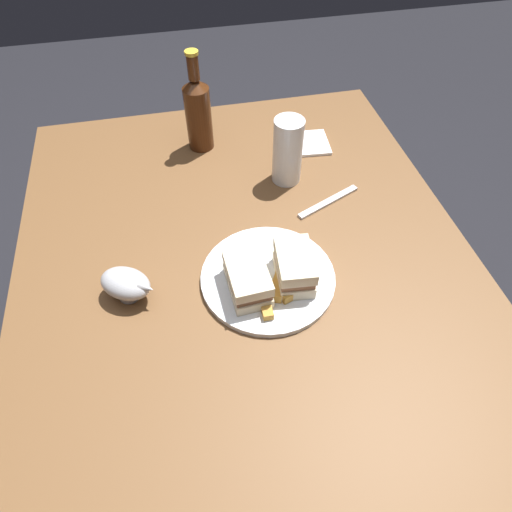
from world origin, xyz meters
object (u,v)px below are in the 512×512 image
at_px(pint_glass, 287,155).
at_px(fork, 328,202).
at_px(cider_bottle, 198,112).
at_px(sandwich_half_left, 248,279).
at_px(gravy_boat, 126,284).
at_px(napkin, 312,143).
at_px(plate, 268,277).
at_px(sandwich_half_right, 294,267).

xyz_separation_m(pint_glass, fork, (-0.11, -0.08, -0.07)).
bearing_deg(cider_bottle, pint_glass, -133.78).
xyz_separation_m(sandwich_half_left, cider_bottle, (0.51, 0.03, 0.06)).
bearing_deg(pint_glass, cider_bottle, 46.22).
bearing_deg(gravy_boat, cider_bottle, -23.96).
height_order(sandwich_half_left, cider_bottle, cider_bottle).
bearing_deg(sandwich_half_left, gravy_boat, 79.99).
bearing_deg(gravy_boat, fork, -69.71).
distance_m(gravy_boat, napkin, 0.66).
height_order(plate, gravy_boat, gravy_boat).
distance_m(plate, fork, 0.28).
distance_m(gravy_boat, fork, 0.51).
height_order(gravy_boat, napkin, gravy_boat).
bearing_deg(gravy_boat, napkin, -50.93).
relative_size(plate, fork, 1.55).
bearing_deg(pint_glass, sandwich_half_right, 167.82).
relative_size(pint_glass, fork, 0.94).
distance_m(sandwich_half_left, cider_bottle, 0.52).
bearing_deg(fork, cider_bottle, -71.00).
distance_m(sandwich_half_right, napkin, 0.48).
height_order(pint_glass, cider_bottle, cider_bottle).
height_order(plate, sandwich_half_left, sandwich_half_left).
relative_size(sandwich_half_right, gravy_boat, 0.94).
bearing_deg(napkin, gravy_boat, 129.07).
xyz_separation_m(sandwich_half_left, napkin, (0.45, -0.27, -0.04)).
relative_size(cider_bottle, napkin, 2.39).
bearing_deg(fork, sandwich_half_left, 18.28).
xyz_separation_m(sandwich_half_right, gravy_boat, (0.04, 0.33, -0.01)).
xyz_separation_m(plate, cider_bottle, (0.49, 0.07, 0.10)).
xyz_separation_m(gravy_boat, napkin, (0.41, -0.51, -0.04)).
relative_size(gravy_boat, fork, 0.70).
distance_m(sandwich_half_left, pint_glass, 0.37).
bearing_deg(sandwich_half_left, cider_bottle, 2.85).
bearing_deg(pint_glass, fork, -144.69).
bearing_deg(gravy_boat, plate, -93.79).
height_order(pint_glass, napkin, pint_glass).
distance_m(cider_bottle, napkin, 0.32).
xyz_separation_m(sandwich_half_left, gravy_boat, (0.04, 0.23, -0.00)).
bearing_deg(napkin, sandwich_half_right, 158.47).
bearing_deg(sandwich_half_right, sandwich_half_left, 93.29).
bearing_deg(sandwich_half_left, sandwich_half_right, -86.71).
height_order(plate, sandwich_half_right, sandwich_half_right).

